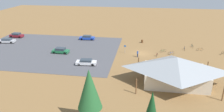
# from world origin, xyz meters

# --- Properties ---
(ground) EXTENTS (160.00, 160.00, 0.00)m
(ground) POSITION_xyz_m (0.00, 0.00, 0.00)
(ground) COLOR olive
(ground) RESTS_ON ground
(parking_lot_asphalt) EXTENTS (38.26, 28.12, 0.05)m
(parking_lot_asphalt) POSITION_xyz_m (25.53, 0.94, 0.03)
(parking_lot_asphalt) COLOR #4C4C51
(parking_lot_asphalt) RESTS_ON ground
(bike_pavilion) EXTENTS (14.41, 10.29, 5.26)m
(bike_pavilion) POSITION_xyz_m (-6.48, 15.11, 3.03)
(bike_pavilion) COLOR beige
(bike_pavilion) RESTS_ON ground
(trash_bin) EXTENTS (0.60, 0.60, 0.90)m
(trash_bin) POSITION_xyz_m (0.01, -9.30, 0.45)
(trash_bin) COLOR brown
(trash_bin) RESTS_ON ground
(lot_sign) EXTENTS (0.56, 0.08, 2.20)m
(lot_sign) POSITION_xyz_m (4.28, 0.24, 1.41)
(lot_sign) COLOR #99999E
(lot_sign) RESTS_ON ground
(pine_far_east) EXTENTS (3.29, 3.29, 8.15)m
(pine_far_east) POSITION_xyz_m (6.31, 28.59, 5.32)
(pine_far_east) COLOR brown
(pine_far_east) RESTS_ON ground
(bicycle_red_by_bin) EXTENTS (0.54, 1.73, 0.86)m
(bicycle_red_by_bin) POSITION_xyz_m (-3.85, 1.27, 0.37)
(bicycle_red_by_bin) COLOR black
(bicycle_red_by_bin) RESTS_ON ground
(bicycle_green_yard_front) EXTENTS (1.65, 0.78, 0.80)m
(bicycle_green_yard_front) POSITION_xyz_m (-5.55, -1.88, 0.37)
(bicycle_green_yard_front) COLOR black
(bicycle_green_yard_front) RESTS_ON ground
(bicycle_teal_edge_north) EXTENTS (0.48, 1.74, 0.85)m
(bicycle_teal_edge_north) POSITION_xyz_m (-13.97, -7.24, 0.37)
(bicycle_teal_edge_north) COLOR black
(bicycle_teal_edge_north) RESTS_ON ground
(bicycle_silver_yard_right) EXTENTS (0.48, 1.73, 0.81)m
(bicycle_silver_yard_right) POSITION_xyz_m (-11.44, -4.76, 0.37)
(bicycle_silver_yard_right) COLOR black
(bicycle_silver_yard_right) RESTS_ON ground
(bicycle_orange_lone_east) EXTENTS (1.75, 0.48, 0.78)m
(bicycle_orange_lone_east) POSITION_xyz_m (-15.35, -4.57, 0.36)
(bicycle_orange_lone_east) COLOR black
(bicycle_orange_lone_east) RESTS_ON ground
(bicycle_blue_front_row) EXTENTS (1.61, 0.76, 0.87)m
(bicycle_blue_front_row) POSITION_xyz_m (-7.47, -0.43, 0.39)
(bicycle_blue_front_row) COLOR black
(bicycle_blue_front_row) RESTS_ON ground
(bicycle_black_back_row) EXTENTS (1.28, 1.12, 0.79)m
(bicycle_black_back_row) POSITION_xyz_m (-20.36, -2.37, 0.34)
(bicycle_black_back_row) COLOR black
(bicycle_black_back_row) RESTS_ON ground
(car_white_by_curb) EXTENTS (4.67, 2.06, 1.28)m
(car_white_by_curb) POSITION_xyz_m (12.17, 9.26, 0.70)
(car_white_by_curb) COLOR white
(car_white_by_curb) RESTS_ON parking_lot_asphalt
(car_maroon_near_entry) EXTENTS (4.32, 1.99, 1.46)m
(car_maroon_near_entry) POSITION_xyz_m (40.22, -8.90, 0.77)
(car_maroon_near_entry) COLOR maroon
(car_maroon_near_entry) RESTS_ON parking_lot_asphalt
(car_green_back_corner) EXTENTS (4.29, 1.94, 1.41)m
(car_green_back_corner) POSITION_xyz_m (20.73, 2.88, 0.75)
(car_green_back_corner) COLOR #1E6B3D
(car_green_back_corner) RESTS_ON parking_lot_asphalt
(car_silver_far_end) EXTENTS (4.86, 2.48, 1.27)m
(car_silver_far_end) POSITION_xyz_m (39.80, -3.14, 0.69)
(car_silver_far_end) COLOR #BCBCC1
(car_silver_far_end) RESTS_ON parking_lot_asphalt
(car_blue_end_stall) EXTENTS (4.66, 1.99, 1.35)m
(car_blue_end_stall) POSITION_xyz_m (17.03, -9.79, 0.73)
(car_blue_end_stall) COLOR #1E42B2
(car_blue_end_stall) RESTS_ON parking_lot_asphalt
(visitor_at_bikes) EXTENTS (0.36, 0.37, 1.71)m
(visitor_at_bikes) POSITION_xyz_m (0.93, 2.56, 0.90)
(visitor_at_bikes) COLOR #2D3347
(visitor_at_bikes) RESTS_ON ground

